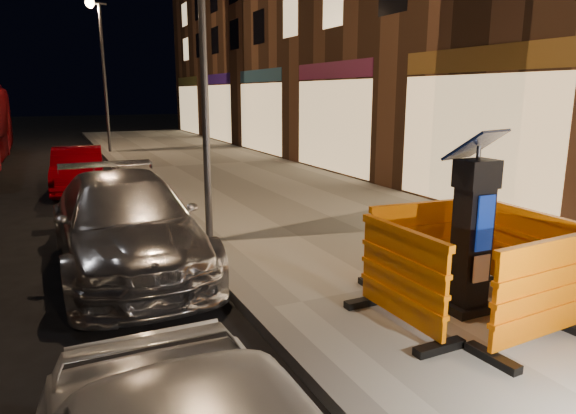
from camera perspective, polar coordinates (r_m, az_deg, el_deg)
name	(u,v)px	position (r m, az deg, el deg)	size (l,w,h in m)	color
ground_plane	(262,321)	(6.21, -2.88, -12.52)	(120.00, 120.00, 0.00)	black
sidewalk	(458,277)	(7.73, 18.39, -7.41)	(6.00, 60.00, 0.15)	gray
kerb	(262,315)	(6.18, -2.89, -11.89)	(0.30, 60.00, 0.15)	slate
parking_kiosk	(472,229)	(6.13, 19.82, -2.28)	(0.62, 0.62, 1.98)	black
barrier_front	(541,295)	(5.66, 26.28, -8.73)	(1.42, 0.58, 1.10)	orange
barrier_back	(416,244)	(6.92, 14.05, -4.00)	(1.42, 0.58, 1.10)	orange
barrier_kerbside	(402,278)	(5.65, 12.52, -7.71)	(1.42, 0.58, 1.10)	orange
barrier_bldgside	(529,255)	(6.93, 25.19, -4.83)	(1.42, 0.58, 1.10)	orange
car_silver	(129,268)	(8.31, -17.24, -6.46)	(1.98, 4.86, 1.41)	#B7B7BC
car_red	(80,191)	(15.10, -22.09, 1.64)	(1.26, 3.62, 1.19)	#9F020E
street_lamp_mid	(203,59)	(8.56, -9.38, 15.91)	(0.12, 0.12, 6.00)	#3F3F44
street_lamp_far	(105,80)	(23.34, -19.70, 13.17)	(0.12, 0.12, 6.00)	#3F3F44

